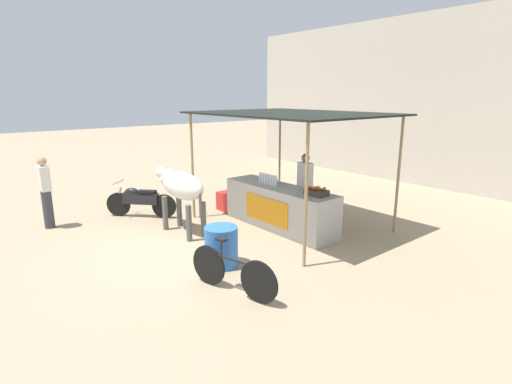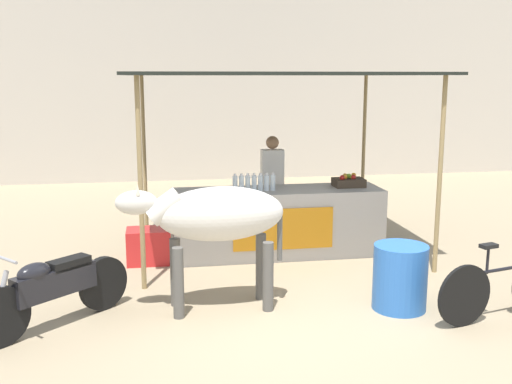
% 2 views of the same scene
% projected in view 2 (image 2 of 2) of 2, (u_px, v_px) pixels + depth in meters
% --- Properties ---
extents(ground_plane, '(60.00, 60.00, 0.00)m').
position_uv_depth(ground_plane, '(317.00, 312.00, 6.59)').
color(ground_plane, tan).
extents(building_wall_far, '(16.00, 0.50, 5.49)m').
position_uv_depth(building_wall_far, '(223.00, 68.00, 14.79)').
color(building_wall_far, beige).
rests_on(building_wall_far, ground).
extents(stall_counter, '(3.00, 0.82, 0.96)m').
position_uv_depth(stall_counter, '(277.00, 222.00, 8.62)').
color(stall_counter, '#B2ADA8').
rests_on(stall_counter, ground).
extents(stall_awning, '(4.20, 3.20, 2.60)m').
position_uv_depth(stall_awning, '(274.00, 80.00, 8.53)').
color(stall_awning, black).
rests_on(stall_awning, ground).
extents(water_bottle_row, '(0.61, 0.07, 0.25)m').
position_uv_depth(water_bottle_row, '(254.00, 183.00, 8.41)').
color(water_bottle_row, silver).
rests_on(water_bottle_row, stall_counter).
extents(fruit_crate, '(0.44, 0.32, 0.18)m').
position_uv_depth(fruit_crate, '(349.00, 181.00, 8.74)').
color(fruit_crate, '#3F3326').
rests_on(fruit_crate, stall_counter).
extents(vendor_behind_counter, '(0.34, 0.22, 1.65)m').
position_uv_depth(vendor_behind_counter, '(272.00, 187.00, 9.29)').
color(vendor_behind_counter, '#383842').
rests_on(vendor_behind_counter, ground).
extents(cooler_box, '(0.60, 0.44, 0.48)m').
position_uv_depth(cooler_box, '(149.00, 246.00, 8.28)').
color(cooler_box, red).
rests_on(cooler_box, ground).
extents(water_barrel, '(0.60, 0.60, 0.73)m').
position_uv_depth(water_barrel, '(400.00, 277.00, 6.61)').
color(water_barrel, blue).
rests_on(water_barrel, ground).
extents(cow, '(1.83, 0.58, 1.44)m').
position_uv_depth(cow, '(215.00, 218.00, 6.49)').
color(cow, silver).
rests_on(cow, ground).
extents(motorcycle_parked, '(1.39, 1.27, 0.90)m').
position_uv_depth(motorcycle_parked, '(53.00, 288.00, 6.10)').
color(motorcycle_parked, black).
rests_on(motorcycle_parked, ground).
extents(bicycle_leaning, '(1.62, 0.44, 0.85)m').
position_uv_depth(bicycle_leaning, '(501.00, 287.00, 6.34)').
color(bicycle_leaning, black).
rests_on(bicycle_leaning, ground).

